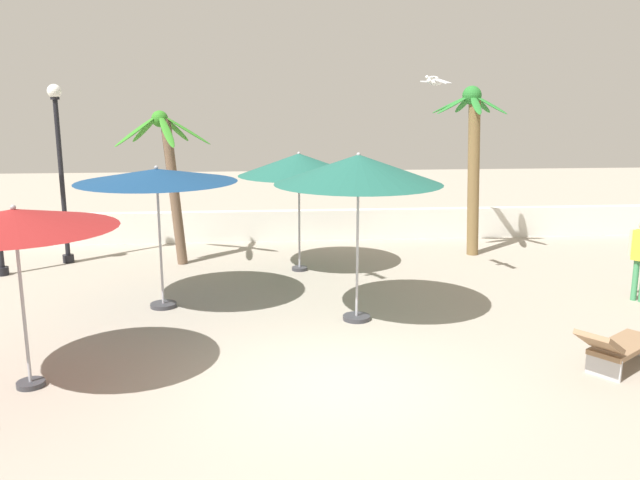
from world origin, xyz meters
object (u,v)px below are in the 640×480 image
Objects in this scene: patio_umbrella_1 at (358,170)px; seagull_1 at (435,82)px; lamp_post_0 at (60,160)px; palm_tree_1 at (169,167)px; patio_umbrella_4 at (299,165)px; seagull_2 at (432,78)px; palm_tree_0 at (473,151)px; lounge_chair_0 at (618,346)px; patio_umbrella_2 at (14,220)px; patio_umbrella_3 at (157,177)px.

seagull_1 is at bearing 46.14° from patio_umbrella_1.
patio_umbrella_1 is 8.44m from lamp_post_0.
patio_umbrella_1 is 3.36× the size of seagull_1.
patio_umbrella_4 is at bearing -15.77° from palm_tree_1.
palm_tree_1 is 3.36× the size of seagull_2.
lounge_chair_0 is (-0.03, -7.70, -2.39)m from palm_tree_0.
seagull_2 is (4.01, 3.38, 2.10)m from patio_umbrella_4.
palm_tree_1 is (-4.05, 4.64, -0.41)m from patio_umbrella_1.
patio_umbrella_3 reaches higher than patio_umbrella_2.
seagull_1 is 0.83× the size of seagull_2.
palm_tree_1 is 2.75m from lamp_post_0.
seagull_2 is at bearing 93.39° from lounge_chair_0.
patio_umbrella_2 is 1.55× the size of lounge_chair_0.
lamp_post_0 is at bearing 101.64° from patio_umbrella_2.
patio_umbrella_3 is 9.40m from seagull_2.
palm_tree_1 is 0.86× the size of lamp_post_0.
patio_umbrella_1 is 2.79× the size of seagull_2.
patio_umbrella_3 is 3.94m from patio_umbrella_4.
patio_umbrella_2 is 8.60m from seagull_1.
seagull_1 is (5.91, -2.70, 2.01)m from palm_tree_1.
patio_umbrella_1 is 5.21m from lounge_chair_0.
patio_umbrella_4 is 0.76× the size of palm_tree_1.
lounge_chair_0 is (8.92, -0.17, -2.10)m from patio_umbrella_2.
patio_umbrella_1 is 6.24m from palm_tree_0.
lounge_chair_0 is at bearing -54.53° from patio_umbrella_4.
patio_umbrella_3 is at bearing 163.85° from patio_umbrella_1.
patio_umbrella_1 is at bearing -133.86° from seagull_1.
patio_umbrella_4 is 4.79m from palm_tree_0.
palm_tree_0 is 4.68× the size of seagull_1.
palm_tree_1 is at bearing 131.11° from patio_umbrella_1.
seagull_2 reaches higher than lamp_post_0.
patio_umbrella_2 is 2.48× the size of seagull_2.
palm_tree_1 is at bearing -177.39° from palm_tree_0.
lamp_post_0 is (-1.56, 7.56, 0.12)m from patio_umbrella_2.
lounge_chair_0 is 1.93× the size of seagull_1.
patio_umbrella_4 is (-0.89, 3.75, -0.28)m from patio_umbrella_1.
seagull_1 reaches higher than palm_tree_1.
palm_tree_1 is (-3.16, 0.89, -0.12)m from patio_umbrella_4.
patio_umbrella_1 is 1.10× the size of patio_umbrella_4.
patio_umbrella_3 is 2.74× the size of seagull_2.
palm_tree_0 is at bearing 40.08° from patio_umbrella_2.
patio_umbrella_1 is at bearing -16.15° from patio_umbrella_3.
lounge_chair_0 is (3.71, -2.70, -2.47)m from patio_umbrella_1.
palm_tree_1 is at bearing 155.48° from seagull_1.
patio_umbrella_3 is 1.08× the size of patio_umbrella_4.
patio_umbrella_1 is 0.83× the size of palm_tree_1.
palm_tree_0 reaches higher than patio_umbrella_3.
patio_umbrella_3 is 3.31× the size of seagull_1.
patio_umbrella_1 is 3.13m from seagull_1.
seagull_1 is at bearing -33.26° from patio_umbrella_4.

